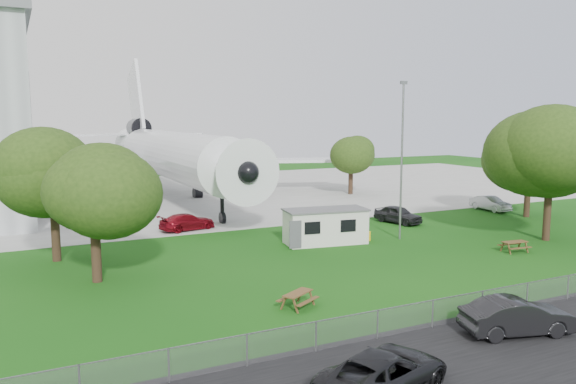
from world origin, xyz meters
name	(u,v)px	position (x,y,z in m)	size (l,w,h in m)	color
ground	(354,271)	(0.00, 0.00, 0.00)	(160.00, 160.00, 0.00)	#1F5B14
asphalt_strip	(527,348)	(0.00, -13.00, 0.01)	(120.00, 8.00, 0.02)	black
concrete_apron	(184,195)	(0.00, 38.00, 0.01)	(120.00, 46.00, 0.03)	#B7B7B2
airliner	(171,153)	(-2.00, 35.86, 5.27)	(46.36, 47.73, 17.69)	white
site_cabin	(326,226)	(2.26, 7.46, 1.31)	(6.92, 3.61, 2.62)	silver
picnic_west	(298,307)	(-6.19, -4.38, 0.00)	(1.80, 1.50, 0.76)	brown
picnic_east	(514,252)	(12.80, -0.83, 0.00)	(1.80, 1.50, 0.76)	brown
fence	(466,320)	(0.00, -9.50, 0.00)	(58.00, 0.04, 1.30)	gray
lamp_mast	(402,162)	(8.20, 6.20, 6.00)	(0.16, 0.16, 12.00)	slate
tree_west_big	(52,170)	(-16.30, 10.77, 6.04)	(7.24, 7.24, 9.68)	#382619
tree_west_small	(93,193)	(-14.57, 4.63, 5.20)	(6.69, 6.69, 8.55)	#382619
tree_east_front	(551,153)	(18.03, 0.83, 6.72)	(8.22, 8.22, 10.84)	#382619
tree_east_back	(530,156)	(25.10, 8.77, 5.76)	(7.37, 7.37, 9.46)	#382619
tree_far_apron	(351,155)	(18.63, 29.61, 4.84)	(5.52, 5.52, 7.62)	#382619
car_centre_sedan	(517,317)	(0.76, -11.77, 0.80)	(1.70, 4.87, 1.60)	black
car_west_estate	(384,373)	(-7.58, -13.52, 0.74)	(2.47, 5.35, 1.49)	black
car_ne_hatch	(398,215)	(12.14, 11.61, 0.77)	(1.83, 4.54, 1.55)	black
car_ne_sedan	(490,204)	(24.67, 12.88, 0.73)	(1.54, 4.43, 1.46)	#A8ABAF
car_apron_van	(187,222)	(-5.69, 16.84, 0.70)	(1.95, 4.80, 1.39)	maroon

